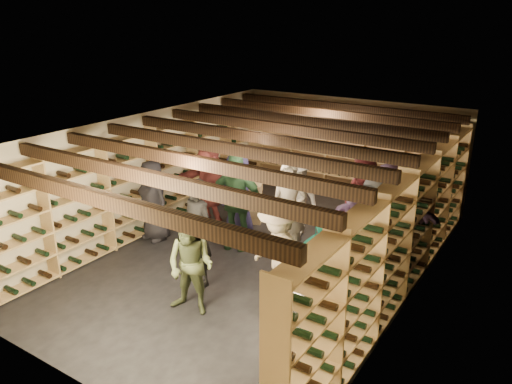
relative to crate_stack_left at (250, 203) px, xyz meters
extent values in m
plane|color=black|center=(1.07, -1.30, -0.42)|extent=(8.00, 8.00, 0.00)
cube|color=#C4B998|center=(1.07, 2.70, 0.78)|extent=(5.50, 0.02, 2.40)
cube|color=#C4B998|center=(1.07, -5.30, 0.78)|extent=(5.50, 0.02, 2.40)
cube|color=#C4B998|center=(-1.68, -1.30, 0.78)|extent=(0.02, 8.00, 2.40)
cube|color=#C4B998|center=(3.82, -1.30, 0.78)|extent=(0.02, 8.00, 2.40)
cube|color=beige|center=(1.07, -1.30, 1.98)|extent=(5.50, 8.00, 0.01)
cube|color=black|center=(1.07, -4.80, 1.83)|extent=(5.40, 0.12, 0.18)
cube|color=black|center=(1.07, -3.92, 1.83)|extent=(5.40, 0.12, 0.18)
cube|color=black|center=(1.07, -3.05, 1.83)|extent=(5.40, 0.12, 0.18)
cube|color=black|center=(1.07, -2.17, 1.83)|extent=(5.40, 0.12, 0.18)
cube|color=black|center=(1.07, -1.30, 1.83)|extent=(5.40, 0.12, 0.18)
cube|color=black|center=(1.07, -0.43, 1.83)|extent=(5.40, 0.12, 0.18)
cube|color=black|center=(1.07, 0.45, 1.83)|extent=(5.40, 0.12, 0.18)
cube|color=black|center=(1.07, 1.32, 1.83)|extent=(5.40, 0.12, 0.18)
cube|color=black|center=(1.07, 2.20, 1.83)|extent=(5.40, 0.12, 0.18)
cube|color=#9E814D|center=(-1.50, -1.30, 0.65)|extent=(0.32, 7.50, 2.15)
cube|color=#9E814D|center=(3.64, -1.30, 0.65)|extent=(0.32, 7.50, 2.15)
cube|color=#9E814D|center=(1.07, 2.53, 0.65)|extent=(4.70, 0.30, 2.15)
cube|color=tan|center=(0.00, 0.00, -0.34)|extent=(0.59, 0.50, 0.17)
cube|color=tan|center=(0.00, 0.00, -0.17)|extent=(0.59, 0.50, 0.17)
cube|color=tan|center=(0.00, 0.00, 0.00)|extent=(0.59, 0.50, 0.17)
cube|color=tan|center=(0.00, 0.00, 0.17)|extent=(0.59, 0.50, 0.17)
cube|color=tan|center=(0.00, 0.00, 0.34)|extent=(0.59, 0.50, 0.17)
cube|color=tan|center=(2.20, 0.70, -0.34)|extent=(0.59, 0.49, 0.17)
cube|color=tan|center=(2.20, 0.70, -0.17)|extent=(0.59, 0.49, 0.17)
cube|color=tan|center=(2.20, 0.70, 0.00)|extent=(0.59, 0.49, 0.17)
cube|color=tan|center=(2.02, 0.60, -0.34)|extent=(0.56, 0.43, 0.17)
imported|color=black|center=(-1.11, -1.73, 0.38)|extent=(0.87, 0.65, 1.62)
imported|color=black|center=(0.73, -2.64, 0.48)|extent=(0.73, 0.55, 1.81)
imported|color=#465130|center=(1.19, -3.34, 0.35)|extent=(0.83, 0.69, 1.54)
imported|color=#C5B096|center=(2.17, -2.49, 0.42)|extent=(1.25, 1.01, 1.69)
imported|color=#137563|center=(2.93, -2.57, 0.44)|extent=(1.09, 0.72, 1.72)
imported|color=maroon|center=(-0.66, -0.56, 0.45)|extent=(1.71, 0.91, 1.76)
imported|color=#27234F|center=(0.18, -0.68, 0.45)|extent=(1.00, 0.83, 1.74)
imported|color=gray|center=(1.49, -0.97, 0.49)|extent=(0.76, 0.60, 1.82)
imported|color=#491619|center=(2.58, -0.11, 0.52)|extent=(1.10, 0.97, 1.90)
imported|color=#ADA99E|center=(1.12, 0.00, 0.39)|extent=(1.14, 0.77, 1.64)
imported|color=#23462A|center=(0.46, -1.16, 0.52)|extent=(1.18, 0.71, 1.89)
imported|color=slate|center=(3.07, -0.35, 0.52)|extent=(1.84, 1.01, 1.89)
imported|color=#323237|center=(3.11, -1.01, 0.51)|extent=(1.03, 0.79, 1.88)
camera|label=1|loc=(5.53, -8.28, 3.81)|focal=35.00mm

